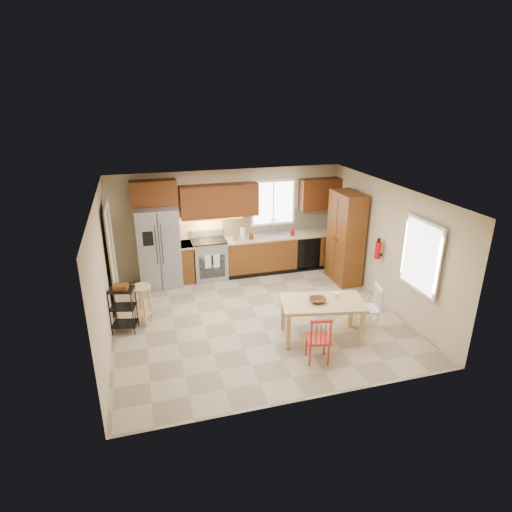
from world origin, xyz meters
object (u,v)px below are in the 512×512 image
object	(u,v)px
table_bowl	(318,302)
bar_stool	(142,305)
fire_extinguisher	(378,250)
refrigerator	(159,247)
utility_cart	(123,309)
soap_bottle	(292,232)
dining_table	(321,320)
chair_white	(368,308)
chair_red	(318,338)
pantry	(345,238)
range_stove	(210,260)
table_jar	(337,296)

from	to	relation	value
table_bowl	bar_stool	size ratio (longest dim) A/B	0.37
fire_extinguisher	table_bowl	distance (m)	2.18
refrigerator	table_bowl	size ratio (longest dim) A/B	6.21
table_bowl	utility_cart	bearing A→B (deg)	160.20
soap_bottle	dining_table	world-z (taller)	soap_bottle
soap_bottle	chair_white	distance (m)	3.11
chair_red	pantry	bearing A→B (deg)	67.76
refrigerator	utility_cart	xyz separation A→B (m)	(-0.80, -1.91, -0.46)
refrigerator	chair_red	xyz separation A→B (m)	(2.25, -3.75, -0.48)
utility_cart	dining_table	bearing A→B (deg)	-5.88
chair_red	bar_stool	distance (m)	3.38
soap_bottle	fire_extinguisher	xyz separation A→B (m)	(1.15, -1.95, 0.10)
pantry	chair_white	size ratio (longest dim) A/B	2.47
pantry	chair_white	bearing A→B (deg)	-105.21
soap_bottle	utility_cart	xyz separation A→B (m)	(-3.98, -1.89, -0.55)
chair_white	fire_extinguisher	bearing A→B (deg)	-24.46
range_stove	dining_table	world-z (taller)	range_stove
fire_extinguisher	table_jar	distance (m)	1.79
pantry	fire_extinguisher	xyz separation A→B (m)	(0.20, -1.05, 0.05)
dining_table	chair_white	world-z (taller)	chair_white
utility_cart	refrigerator	bearing A→B (deg)	80.74
chair_red	utility_cart	xyz separation A→B (m)	(-3.05, 1.84, 0.02)
pantry	fire_extinguisher	size ratio (longest dim) A/B	5.83
refrigerator	dining_table	xyz separation A→B (m)	(2.60, -3.10, -0.56)
refrigerator	table_bowl	distance (m)	4.00
dining_table	table_bowl	world-z (taller)	table_bowl
refrigerator	chair_red	bearing A→B (deg)	-59.06
pantry	fire_extinguisher	distance (m)	1.07
chair_white	table_bowl	bearing A→B (deg)	104.09
range_stove	bar_stool	world-z (taller)	range_stove
dining_table	table_bowl	xyz separation A→B (m)	(-0.09, 0.00, 0.36)
fire_extinguisher	table_jar	size ratio (longest dim) A/B	3.14
refrigerator	chair_white	xyz separation A→B (m)	(3.55, -3.05, -0.48)
table_bowl	utility_cart	distance (m)	3.53
table_jar	bar_stool	distance (m)	3.63
range_stove	pantry	bearing A→B (deg)	-18.29
pantry	fire_extinguisher	bearing A→B (deg)	-79.22
refrigerator	fire_extinguisher	size ratio (longest dim) A/B	5.06
chair_white	pantry	bearing A→B (deg)	-3.87
soap_bottle	chair_white	size ratio (longest dim) A/B	0.22
soap_bottle	utility_cart	bearing A→B (deg)	-154.62
range_stove	soap_bottle	world-z (taller)	soap_bottle
soap_bottle	bar_stool	size ratio (longest dim) A/B	0.24
dining_table	bar_stool	world-z (taller)	bar_stool
soap_bottle	chair_red	distance (m)	3.89
bar_stool	utility_cart	world-z (taller)	utility_cart
chair_red	fire_extinguisher	bearing A→B (deg)	51.91
range_stove	dining_table	distance (m)	3.48
table_bowl	utility_cart	world-z (taller)	utility_cart
utility_cart	range_stove	bearing A→B (deg)	58.77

